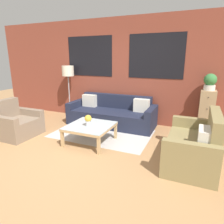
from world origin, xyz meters
TOP-DOWN VIEW (x-y plane):
  - ground_plane at (0.00, 0.00)m, footprint 16.00×16.00m
  - wall_back_brick at (0.00, 2.44)m, footprint 8.40×0.09m
  - rug at (-0.01, 1.23)m, footprint 2.29×1.45m
  - couch_dark at (-0.06, 1.95)m, footprint 2.32×0.88m
  - settee_vintage at (2.05, 0.62)m, footprint 0.80×1.43m
  - armchair_corner at (-1.77, 0.34)m, footprint 0.80×0.88m
  - coffee_table at (-0.01, 0.66)m, footprint 0.90×0.90m
  - floor_lamp at (-1.52, 2.10)m, footprint 0.34×0.34m
  - drawer_cabinet at (2.24, 2.19)m, footprint 0.33×0.36m
  - potted_plant at (2.24, 2.19)m, footprint 0.27×0.27m
  - flower_vase at (0.00, 0.58)m, footprint 0.14×0.14m

SIDE VIEW (x-z plane):
  - ground_plane at x=0.00m, z-range 0.00..0.00m
  - rug at x=-0.01m, z-range 0.00..0.00m
  - couch_dark at x=-0.06m, z-range -0.11..0.67m
  - armchair_corner at x=-1.77m, z-range -0.14..0.70m
  - settee_vintage at x=2.05m, z-range -0.15..0.77m
  - coffee_table at x=-0.01m, z-range 0.14..0.54m
  - drawer_cabinet at x=2.24m, z-range 0.00..1.05m
  - flower_vase at x=0.00m, z-range 0.41..0.66m
  - potted_plant at x=2.24m, z-range 1.06..1.43m
  - floor_lamp at x=-1.52m, z-range 0.54..2.08m
  - wall_back_brick at x=0.00m, z-range 0.01..2.81m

